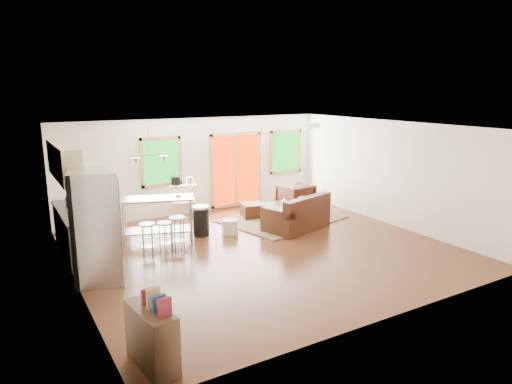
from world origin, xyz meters
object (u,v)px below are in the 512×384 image
ottoman (253,210)px  kitchen_cart (182,189)px  armchair (295,196)px  island (157,212)px  rug (282,219)px  refrigerator (97,227)px  loveseat (297,216)px  coffee_table (279,205)px

ottoman → kitchen_cart: kitchen_cart is taller
armchair → island: (-4.16, -0.60, 0.27)m
rug → armchair: bearing=33.7°
rug → refrigerator: refrigerator is taller
loveseat → coffee_table: size_ratio=1.88×
kitchen_cart → island: bearing=-126.2°
rug → loveseat: bearing=-99.0°
coffee_table → armchair: armchair is taller
armchair → refrigerator: size_ratio=0.43×
ottoman → coffee_table: bearing=-22.2°
ottoman → refrigerator: (-4.40, -2.20, 0.81)m
coffee_table → kitchen_cart: (-2.23, 1.33, 0.44)m
refrigerator → loveseat: bearing=22.0°
coffee_table → refrigerator: bearing=-159.1°
rug → island: bearing=-178.7°
coffee_table → island: (-3.47, -0.36, 0.38)m
loveseat → refrigerator: refrigerator is taller
loveseat → ottoman: loveseat is taller
loveseat → armchair: 1.70m
armchair → ottoman: armchair is taller
ottoman → rug: bearing=-45.1°
island → kitchen_cart: kitchen_cart is taller
rug → kitchen_cart: (-2.13, 1.62, 0.74)m
refrigerator → island: 2.25m
rug → armchair: 1.04m
armchair → kitchen_cart: kitchen_cart is taller
ottoman → kitchen_cart: bearing=146.0°
ottoman → island: bearing=-167.2°
island → kitchen_cart: size_ratio=1.56×
ottoman → refrigerator: size_ratio=0.28×
loveseat → refrigerator: bearing=172.6°
coffee_table → island: bearing=-174.0°
coffee_table → refrigerator: (-5.06, -1.93, 0.69)m
armchair → rug: bearing=28.1°
rug → kitchen_cart: size_ratio=2.61×
loveseat → coffee_table: 1.21m
armchair → island: size_ratio=0.50×
refrigerator → island: refrigerator is taller
loveseat → kitchen_cart: bearing=112.1°
rug → ottoman: (-0.56, 0.56, 0.18)m
loveseat → refrigerator: (-4.81, -0.74, 0.66)m
ottoman → armchair: bearing=-1.4°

